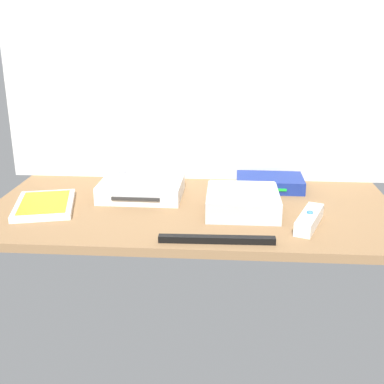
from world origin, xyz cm
name	(u,v)px	position (x,y,z in cm)	size (l,w,h in cm)	color
ground_plane	(192,211)	(0.00, 0.00, -1.00)	(100.00, 48.00, 2.00)	#936D47
back_wall	(199,66)	(0.00, 24.60, 32.00)	(110.00, 1.20, 64.00)	silver
game_console	(142,189)	(-13.71, 7.15, 2.20)	(21.19, 16.70, 4.40)	white
mini_computer	(243,201)	(12.26, -2.17, 2.64)	(17.04, 17.04, 5.30)	silver
game_case	(45,205)	(-36.11, -2.84, 0.76)	(17.81, 21.74, 1.56)	white
network_router	(270,183)	(20.18, 16.38, 1.70)	(18.17, 12.59, 3.40)	navy
remote_wand	(309,219)	(26.87, -9.74, 1.51)	(8.61, 15.12, 3.40)	white
remote_classic_pad	(138,176)	(-14.73, 8.22, 5.41)	(15.75, 10.82, 2.40)	white
sensor_bar	(217,239)	(6.56, -20.23, 0.70)	(24.00, 1.80, 1.40)	black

